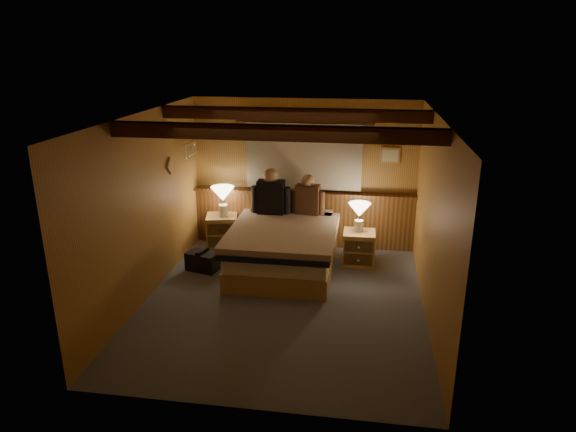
% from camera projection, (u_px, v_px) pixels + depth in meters
% --- Properties ---
extents(floor, '(4.20, 4.20, 0.00)m').
position_uv_depth(floor, '(284.00, 301.00, 6.70)').
color(floor, '#555965').
rests_on(floor, ground).
extents(ceiling, '(4.20, 4.20, 0.00)m').
position_uv_depth(ceiling, '(283.00, 116.00, 5.94)').
color(ceiling, '#B68E44').
rests_on(ceiling, wall_back).
extents(wall_back, '(3.60, 0.00, 3.60)m').
position_uv_depth(wall_back, '(304.00, 174.00, 8.29)').
color(wall_back, '#B48940').
rests_on(wall_back, floor).
extents(wall_left, '(0.00, 4.20, 4.20)m').
position_uv_depth(wall_left, '(145.00, 208.00, 6.58)').
color(wall_left, '#B48940').
rests_on(wall_left, floor).
extents(wall_right, '(0.00, 4.20, 4.20)m').
position_uv_depth(wall_right, '(433.00, 222.00, 6.06)').
color(wall_right, '#B48940').
rests_on(wall_right, floor).
extents(wall_front, '(3.60, 0.00, 3.60)m').
position_uv_depth(wall_front, '(244.00, 292.00, 4.35)').
color(wall_front, '#B48940').
rests_on(wall_front, floor).
extents(wainscot, '(3.60, 0.23, 0.94)m').
position_uv_depth(wainscot, '(303.00, 217.00, 8.46)').
color(wainscot, brown).
rests_on(wainscot, wall_back).
extents(curtain_window, '(2.18, 0.09, 1.11)m').
position_uv_depth(curtain_window, '(304.00, 155.00, 8.12)').
color(curtain_window, '#412710').
rests_on(curtain_window, wall_back).
extents(ceiling_beams, '(3.60, 1.65, 0.16)m').
position_uv_depth(ceiling_beams, '(285.00, 122.00, 6.11)').
color(ceiling_beams, '#412710').
rests_on(ceiling_beams, ceiling).
extents(coat_rail, '(0.05, 0.55, 0.24)m').
position_uv_depth(coat_rail, '(189.00, 148.00, 7.89)').
color(coat_rail, white).
rests_on(coat_rail, wall_left).
extents(framed_print, '(0.30, 0.04, 0.25)m').
position_uv_depth(framed_print, '(390.00, 155.00, 7.96)').
color(framed_print, tan).
rests_on(framed_print, wall_back).
extents(bed, '(1.54, 1.97, 0.67)m').
position_uv_depth(bed, '(284.00, 247.00, 7.56)').
color(bed, tan).
rests_on(bed, floor).
extents(nightstand_left, '(0.57, 0.53, 0.54)m').
position_uv_depth(nightstand_left, '(222.00, 231.00, 8.44)').
color(nightstand_left, tan).
rests_on(nightstand_left, floor).
extents(nightstand_right, '(0.47, 0.43, 0.52)m').
position_uv_depth(nightstand_right, '(359.00, 248.00, 7.77)').
color(nightstand_right, tan).
rests_on(nightstand_right, floor).
extents(lamp_left, '(0.37, 0.37, 0.49)m').
position_uv_depth(lamp_left, '(223.00, 196.00, 8.23)').
color(lamp_left, white).
rests_on(lamp_left, nightstand_left).
extents(lamp_right, '(0.33, 0.33, 0.44)m').
position_uv_depth(lamp_right, '(359.00, 212.00, 7.64)').
color(lamp_right, white).
rests_on(lamp_right, nightstand_right).
extents(person_left, '(0.61, 0.24, 0.75)m').
position_uv_depth(person_left, '(271.00, 195.00, 7.99)').
color(person_left, black).
rests_on(person_left, bed).
extents(person_right, '(0.54, 0.25, 0.66)m').
position_uv_depth(person_right, '(308.00, 197.00, 7.98)').
color(person_right, '#492D1D').
rests_on(person_right, bed).
extents(duffel_bag, '(0.51, 0.38, 0.33)m').
position_uv_depth(duffel_bag, '(203.00, 261.00, 7.60)').
color(duffel_bag, black).
rests_on(duffel_bag, floor).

